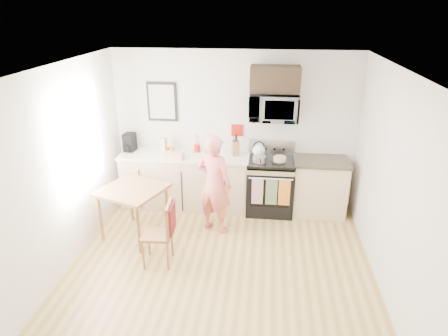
# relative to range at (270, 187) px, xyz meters

# --- Properties ---
(floor) EXTENTS (4.60, 4.60, 0.00)m
(floor) POSITION_rel_range_xyz_m (-0.63, -1.98, -0.44)
(floor) COLOR olive
(floor) RESTS_ON ground
(back_wall) EXTENTS (4.00, 0.04, 2.60)m
(back_wall) POSITION_rel_range_xyz_m (-0.63, 0.32, 0.86)
(back_wall) COLOR silver
(back_wall) RESTS_ON floor
(left_wall) EXTENTS (0.04, 4.60, 2.60)m
(left_wall) POSITION_rel_range_xyz_m (-2.63, -1.98, 0.86)
(left_wall) COLOR silver
(left_wall) RESTS_ON floor
(right_wall) EXTENTS (0.04, 4.60, 2.60)m
(right_wall) POSITION_rel_range_xyz_m (1.37, -1.98, 0.86)
(right_wall) COLOR silver
(right_wall) RESTS_ON floor
(ceiling) EXTENTS (4.00, 4.60, 0.04)m
(ceiling) POSITION_rel_range_xyz_m (-0.63, -1.98, 2.16)
(ceiling) COLOR white
(ceiling) RESTS_ON back_wall
(window) EXTENTS (0.06, 1.40, 1.50)m
(window) POSITION_rel_range_xyz_m (-2.59, -1.18, 1.11)
(window) COLOR silver
(window) RESTS_ON left_wall
(cabinet_left) EXTENTS (2.10, 0.60, 0.90)m
(cabinet_left) POSITION_rel_range_xyz_m (-1.43, 0.02, 0.01)
(cabinet_left) COLOR tan
(cabinet_left) RESTS_ON floor
(countertop_left) EXTENTS (2.14, 0.64, 0.04)m
(countertop_left) POSITION_rel_range_xyz_m (-1.43, 0.02, 0.48)
(countertop_left) COLOR white
(countertop_left) RESTS_ON cabinet_left
(cabinet_right) EXTENTS (0.84, 0.60, 0.90)m
(cabinet_right) POSITION_rel_range_xyz_m (0.80, 0.02, 0.01)
(cabinet_right) COLOR tan
(cabinet_right) RESTS_ON floor
(countertop_right) EXTENTS (0.88, 0.64, 0.04)m
(countertop_right) POSITION_rel_range_xyz_m (0.80, 0.02, 0.48)
(countertop_right) COLOR black
(countertop_right) RESTS_ON cabinet_right
(range) EXTENTS (0.76, 0.70, 1.16)m
(range) POSITION_rel_range_xyz_m (0.00, 0.00, 0.00)
(range) COLOR black
(range) RESTS_ON floor
(microwave) EXTENTS (0.76, 0.51, 0.42)m
(microwave) POSITION_rel_range_xyz_m (-0.00, 0.10, 1.32)
(microwave) COLOR #AAAAAE
(microwave) RESTS_ON back_wall
(upper_cabinet) EXTENTS (0.76, 0.35, 0.40)m
(upper_cabinet) POSITION_rel_range_xyz_m (-0.00, 0.15, 1.74)
(upper_cabinet) COLOR black
(upper_cabinet) RESTS_ON back_wall
(wall_art) EXTENTS (0.50, 0.04, 0.65)m
(wall_art) POSITION_rel_range_xyz_m (-1.83, 0.30, 1.31)
(wall_art) COLOR black
(wall_art) RESTS_ON back_wall
(wall_trivet) EXTENTS (0.20, 0.02, 0.20)m
(wall_trivet) POSITION_rel_range_xyz_m (-0.58, 0.31, 0.86)
(wall_trivet) COLOR #A7160E
(wall_trivet) RESTS_ON back_wall
(person) EXTENTS (0.66, 0.56, 1.54)m
(person) POSITION_rel_range_xyz_m (-0.83, -0.71, 0.33)
(person) COLOR #CB3F37
(person) RESTS_ON floor
(dining_table) EXTENTS (0.93, 0.93, 0.78)m
(dining_table) POSITION_rel_range_xyz_m (-1.99, -1.02, 0.26)
(dining_table) COLOR brown
(dining_table) RESTS_ON floor
(chair) EXTENTS (0.44, 0.40, 0.90)m
(chair) POSITION_rel_range_xyz_m (-1.35, -1.64, 0.14)
(chair) COLOR brown
(chair) RESTS_ON floor
(knife_block) EXTENTS (0.14, 0.17, 0.24)m
(knife_block) POSITION_rel_range_xyz_m (-0.59, 0.10, 0.62)
(knife_block) COLOR brown
(knife_block) RESTS_ON countertop_left
(utensil_crock) EXTENTS (0.10, 0.10, 0.31)m
(utensil_crock) POSITION_rel_range_xyz_m (-1.24, 0.18, 0.63)
(utensil_crock) COLOR #A7160E
(utensil_crock) RESTS_ON countertop_left
(fruit_bowl) EXTENTS (0.21, 0.21, 0.09)m
(fruit_bowl) POSITION_rel_range_xyz_m (-1.69, 0.12, 0.54)
(fruit_bowl) COLOR white
(fruit_bowl) RESTS_ON countertop_left
(milk_carton) EXTENTS (0.11, 0.11, 0.25)m
(milk_carton) POSITION_rel_range_xyz_m (-1.79, 0.10, 0.63)
(milk_carton) COLOR tan
(milk_carton) RESTS_ON countertop_left
(coffee_maker) EXTENTS (0.19, 0.26, 0.30)m
(coffee_maker) POSITION_rel_range_xyz_m (-2.38, 0.10, 0.65)
(coffee_maker) COLOR black
(coffee_maker) RESTS_ON countertop_left
(bread_bag) EXTENTS (0.31, 0.17, 0.11)m
(bread_bag) POSITION_rel_range_xyz_m (-1.55, -0.19, 0.56)
(bread_bag) COLOR tan
(bread_bag) RESTS_ON countertop_left
(cake) EXTENTS (0.25, 0.25, 0.08)m
(cake) POSITION_rel_range_xyz_m (0.13, -0.09, 0.53)
(cake) COLOR black
(cake) RESTS_ON range
(kettle) EXTENTS (0.21, 0.21, 0.27)m
(kettle) POSITION_rel_range_xyz_m (-0.21, 0.11, 0.60)
(kettle) COLOR white
(kettle) RESTS_ON range
(pot) EXTENTS (0.21, 0.36, 0.11)m
(pot) POSITION_rel_range_xyz_m (-0.19, -0.15, 0.54)
(pot) COLOR #AAAAAE
(pot) RESTS_ON range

